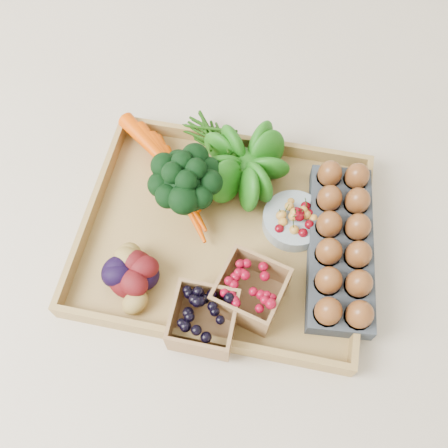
% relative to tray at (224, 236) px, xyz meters
% --- Properties ---
extents(ground, '(4.00, 4.00, 0.00)m').
position_rel_tray_xyz_m(ground, '(0.00, 0.00, -0.01)').
color(ground, beige).
rests_on(ground, ground).
extents(tray, '(0.55, 0.45, 0.01)m').
position_rel_tray_xyz_m(tray, '(0.00, 0.00, 0.00)').
color(tray, '#AB8747').
rests_on(tray, ground).
extents(carrots, '(0.24, 0.17, 0.06)m').
position_rel_tray_xyz_m(carrots, '(-0.13, 0.10, 0.04)').
color(carrots, '#DE4600').
rests_on(carrots, tray).
extents(lettuce, '(0.13, 0.13, 0.13)m').
position_rel_tray_xyz_m(lettuce, '(0.02, 0.14, 0.07)').
color(lettuce, '#10570D').
rests_on(lettuce, tray).
extents(broccoli, '(0.14, 0.14, 0.11)m').
position_rel_tray_xyz_m(broccoli, '(-0.08, 0.05, 0.06)').
color(broccoli, black).
rests_on(broccoli, tray).
extents(cherry_bowl, '(0.12, 0.12, 0.03)m').
position_rel_tray_xyz_m(cherry_bowl, '(0.13, 0.05, 0.02)').
color(cherry_bowl, '#8C9EA5').
rests_on(cherry_bowl, tray).
extents(egg_carton, '(0.15, 0.35, 0.04)m').
position_rel_tray_xyz_m(egg_carton, '(0.23, 0.01, 0.03)').
color(egg_carton, '#373E47').
rests_on(egg_carton, tray).
extents(potatoes, '(0.15, 0.15, 0.09)m').
position_rel_tray_xyz_m(potatoes, '(-0.15, -0.13, 0.05)').
color(potatoes, '#460B0E').
rests_on(potatoes, tray).
extents(punnet_blackberry, '(0.11, 0.11, 0.08)m').
position_rel_tray_xyz_m(punnet_blackberry, '(0.00, -0.19, 0.05)').
color(punnet_blackberry, black).
rests_on(punnet_blackberry, tray).
extents(punnet_raspberry, '(0.14, 0.14, 0.08)m').
position_rel_tray_xyz_m(punnet_raspberry, '(0.07, -0.12, 0.05)').
color(punnet_raspberry, maroon).
rests_on(punnet_raspberry, tray).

